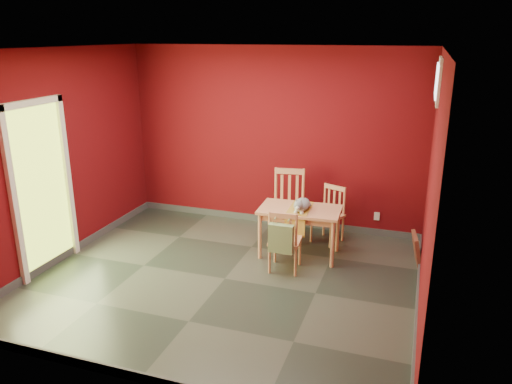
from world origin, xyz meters
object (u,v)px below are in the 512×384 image
(cat, at_px, (302,202))
(tote_bag, at_px, (281,238))
(picture_frame, at_px, (417,250))
(dining_table, at_px, (300,214))
(chair_far_right, at_px, (329,214))
(chair_far_left, at_px, (288,204))
(chair_near, at_px, (285,240))

(cat, bearing_deg, tote_bag, -115.18)
(cat, xyz_separation_m, picture_frame, (1.47, 0.25, -0.56))
(dining_table, relative_size, chair_far_right, 1.35)
(chair_far_left, xyz_separation_m, tote_bag, (0.26, -1.27, 0.01))
(dining_table, relative_size, cat, 2.56)
(dining_table, bearing_deg, cat, -55.43)
(chair_far_left, distance_m, chair_far_right, 0.60)
(chair_near, bearing_deg, chair_far_left, 103.06)
(chair_near, distance_m, cat, 0.59)
(chair_near, height_order, cat, cat)
(chair_near, relative_size, picture_frame, 1.93)
(chair_near, bearing_deg, cat, 78.05)
(chair_far_left, bearing_deg, cat, -60.13)
(chair_far_right, xyz_separation_m, picture_frame, (1.22, -0.40, -0.21))
(dining_table, bearing_deg, chair_far_right, 64.95)
(dining_table, relative_size, chair_near, 1.33)
(dining_table, height_order, chair_far_left, chair_far_left)
(tote_bag, relative_size, picture_frame, 1.01)
(cat, height_order, picture_frame, cat)
(picture_frame, bearing_deg, cat, -170.27)
(cat, bearing_deg, picture_frame, -7.90)
(chair_far_left, distance_m, tote_bag, 1.29)
(chair_far_right, xyz_separation_m, tote_bag, (-0.34, -1.32, 0.10))
(chair_near, bearing_deg, picture_frame, 24.54)
(chair_far_left, height_order, picture_frame, chair_far_left)
(chair_far_right, relative_size, cat, 1.91)
(chair_far_right, xyz_separation_m, chair_near, (-0.35, -1.12, 0.00))
(chair_far_right, height_order, cat, cat)
(chair_near, bearing_deg, chair_far_right, 72.83)
(chair_far_right, bearing_deg, dining_table, -115.05)
(chair_near, distance_m, tote_bag, 0.23)
(chair_far_left, bearing_deg, chair_far_right, 5.34)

